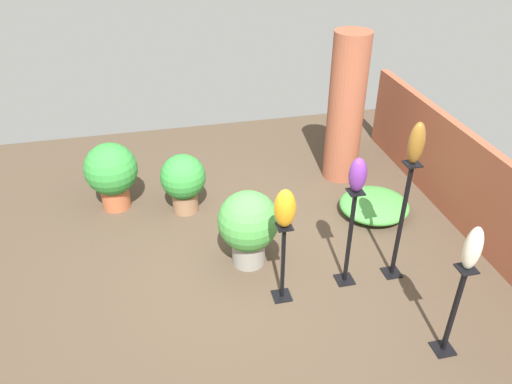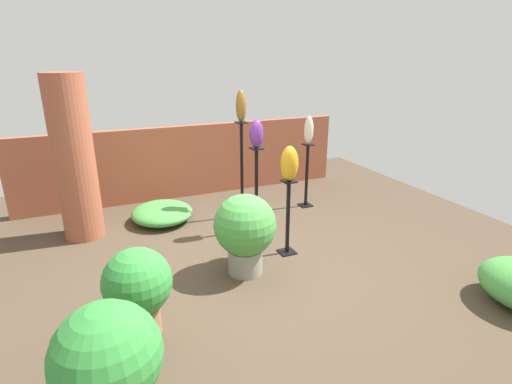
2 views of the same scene
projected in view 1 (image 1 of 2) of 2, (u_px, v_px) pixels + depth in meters
ground_plane at (255, 265)px, 5.90m from camera, size 8.00×8.00×0.00m
brick_wall_back at (477, 193)px, 6.09m from camera, size 5.60×0.12×1.24m
brick_pillar at (346, 109)px, 7.08m from camera, size 0.52×0.52×2.18m
pedestal_bronze at (400, 226)px, 5.41m from camera, size 0.20×0.20×1.46m
pedestal_amber at (283, 266)px, 5.23m from camera, size 0.20×0.20×0.96m
pedestal_ivory at (453, 315)px, 4.60m from camera, size 0.20×0.20×1.04m
pedestal_violet at (349, 242)px, 5.38m from camera, size 0.20×0.20×1.20m
art_vase_bronze at (416, 143)px, 4.87m from camera, size 0.15×0.16×0.45m
art_vase_amber at (285, 208)px, 4.83m from camera, size 0.21×0.22×0.42m
art_vase_ivory at (473, 248)px, 4.17m from camera, size 0.14×0.15×0.44m
art_vase_violet at (358, 175)px, 4.93m from camera, size 0.19×0.18×0.38m
potted_plant_front_left at (248, 225)px, 5.67m from camera, size 0.70×0.70×0.94m
potted_plant_mid_left at (183, 180)px, 6.62m from camera, size 0.61×0.61×0.83m
potted_plant_back_center at (111, 172)px, 6.66m from camera, size 0.71×0.71×0.95m
foliage_bed_east at (374, 205)px, 6.73m from camera, size 0.90×0.94×0.26m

